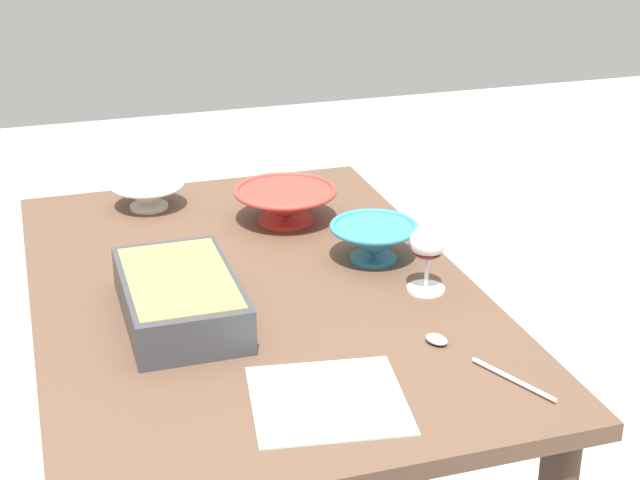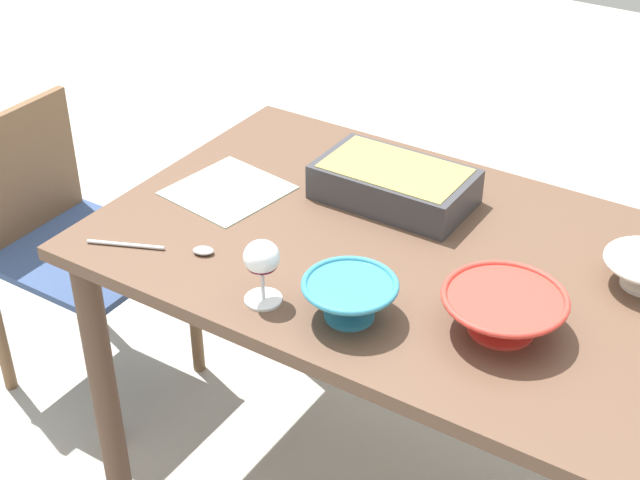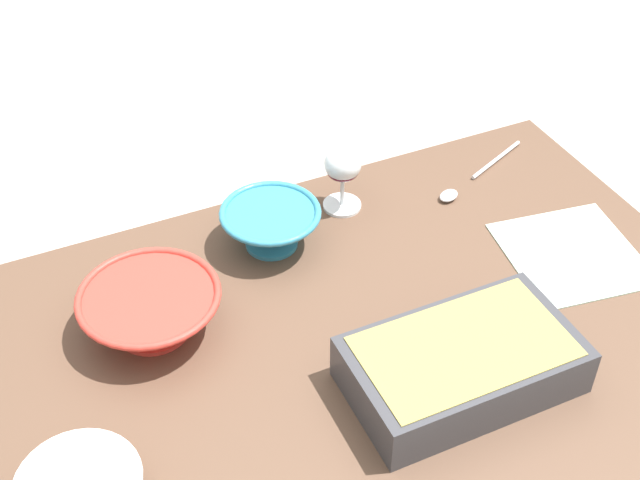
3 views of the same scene
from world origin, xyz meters
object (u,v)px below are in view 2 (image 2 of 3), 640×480
object	(u,v)px
casserole_dish	(394,182)
wine_glass	(262,262)
serving_bowl	(350,297)
dining_table	(394,288)
chair	(66,242)
small_bowl	(503,310)
serving_spoon	(174,248)
napkin	(228,190)

from	to	relation	value
casserole_dish	wine_glass	bearing A→B (deg)	-93.27
wine_glass	serving_bowl	size ratio (longest dim) A/B	0.74
dining_table	wine_glass	distance (m)	0.40
chair	wine_glass	distance (m)	0.99
dining_table	small_bowl	world-z (taller)	small_bowl
small_bowl	serving_bowl	bearing A→B (deg)	-155.61
serving_spoon	small_bowl	bearing A→B (deg)	10.22
small_bowl	serving_bowl	size ratio (longest dim) A/B	1.27
chair	small_bowl	size ratio (longest dim) A/B	3.48
dining_table	napkin	distance (m)	0.45
napkin	serving_spoon	bearing A→B (deg)	-77.03
wine_glass	napkin	world-z (taller)	wine_glass
chair	napkin	world-z (taller)	chair
chair	napkin	xyz separation A→B (m)	(0.55, 0.04, 0.31)
serving_bowl	napkin	bearing A→B (deg)	152.22
chair	serving_bowl	distance (m)	1.12
casserole_dish	serving_bowl	world-z (taller)	casserole_dish
dining_table	napkin	bearing A→B (deg)	-178.21
casserole_dish	serving_bowl	bearing A→B (deg)	-71.90
small_bowl	napkin	bearing A→B (deg)	169.45
small_bowl	serving_spoon	distance (m)	0.69
small_bowl	serving_spoon	xyz separation A→B (m)	(-0.68, -0.12, -0.04)
dining_table	serving_bowl	xyz separation A→B (m)	(0.05, -0.27, 0.16)
wine_glass	serving_spoon	size ratio (longest dim) A/B	0.52
serving_spoon	wine_glass	bearing A→B (deg)	-9.03
serving_bowl	napkin	size ratio (longest dim) A/B	0.77
wine_glass	small_bowl	bearing A→B (deg)	21.11
wine_glass	serving_spoon	xyz separation A→B (m)	(-0.26, 0.04, -0.08)
chair	serving_spoon	xyz separation A→B (m)	(0.61, -0.22, 0.32)
serving_bowl	chair	bearing A→B (deg)	168.17
small_bowl	napkin	world-z (taller)	small_bowl
chair	casserole_dish	xyz separation A→B (m)	(0.90, 0.21, 0.36)
small_bowl	napkin	distance (m)	0.76
casserole_dish	napkin	world-z (taller)	casserole_dish
wine_glass	small_bowl	distance (m)	0.46
dining_table	serving_spoon	distance (m)	0.48
casserole_dish	serving_bowl	distance (m)	0.45
serving_bowl	napkin	world-z (taller)	serving_bowl
small_bowl	serving_bowl	distance (m)	0.28
chair	dining_table	bearing A→B (deg)	3.01
casserole_dish	small_bowl	world-z (taller)	casserole_dish
casserole_dish	small_bowl	bearing A→B (deg)	-37.93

